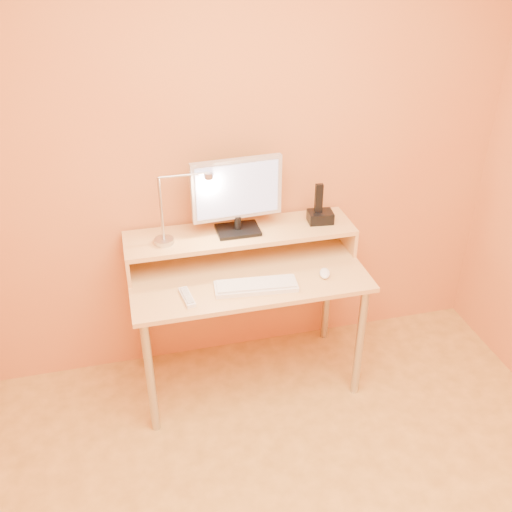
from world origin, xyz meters
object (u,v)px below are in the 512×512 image
object	(u,v)px
monitor_panel	(237,189)
remote_control	(187,297)
lamp_base	(164,241)
mouse	(325,273)
phone_dock	(320,217)
keyboard	(256,286)

from	to	relation	value
monitor_panel	remote_control	bearing A→B (deg)	-138.51
monitor_panel	lamp_base	size ratio (longest dim) A/B	4.64
remote_control	mouse	bearing A→B (deg)	-5.34
mouse	phone_dock	bearing A→B (deg)	95.57
monitor_panel	keyboard	distance (m)	0.50
keyboard	remote_control	world-z (taller)	keyboard
phone_dock	keyboard	size ratio (longest dim) A/B	0.32
phone_dock	remote_control	world-z (taller)	phone_dock
keyboard	mouse	bearing A→B (deg)	9.39
remote_control	monitor_panel	bearing A→B (deg)	37.04
lamp_base	remote_control	bearing A→B (deg)	-76.86
lamp_base	phone_dock	bearing A→B (deg)	2.06
lamp_base	phone_dock	size ratio (longest dim) A/B	0.77
lamp_base	remote_control	size ratio (longest dim) A/B	0.62
monitor_panel	mouse	xyz separation A→B (m)	(0.39, -0.29, -0.38)
lamp_base	keyboard	size ratio (longest dim) A/B	0.25
lamp_base	phone_dock	world-z (taller)	phone_dock
phone_dock	mouse	size ratio (longest dim) A/B	1.38
phone_dock	remote_control	xyz separation A→B (m)	(-0.77, -0.31, -0.18)
mouse	remote_control	size ratio (longest dim) A/B	0.58
monitor_panel	remote_control	distance (m)	0.60
monitor_panel	mouse	distance (m)	0.61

